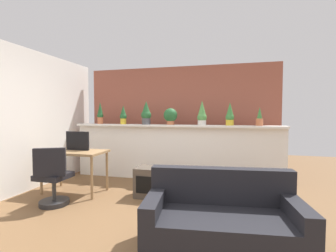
{
  "coord_description": "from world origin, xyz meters",
  "views": [
    {
      "loc": [
        1.17,
        -2.9,
        1.41
      ],
      "look_at": [
        0.05,
        1.4,
        1.18
      ],
      "focal_mm": 25.62,
      "sensor_mm": 36.0,
      "label": 1
    }
  ],
  "objects_px": {
    "potted_plant_1": "(123,115)",
    "office_chair": "(53,181)",
    "potted_plant_4": "(202,114)",
    "side_cube_shelf": "(148,182)",
    "potted_plant_5": "(230,115)",
    "tv_monitor": "(78,141)",
    "potted_plant_3": "(170,116)",
    "potted_plant_2": "(146,113)",
    "desk": "(75,155)",
    "couch": "(222,223)",
    "potted_plant_6": "(260,118)",
    "potted_plant_0": "(100,114)"
  },
  "relations": [
    {
      "from": "potted_plant_1",
      "to": "office_chair",
      "type": "height_order",
      "value": "potted_plant_1"
    },
    {
      "from": "potted_plant_1",
      "to": "potted_plant_4",
      "type": "height_order",
      "value": "potted_plant_4"
    },
    {
      "from": "potted_plant_1",
      "to": "side_cube_shelf",
      "type": "distance_m",
      "value": 1.79
    },
    {
      "from": "potted_plant_5",
      "to": "side_cube_shelf",
      "type": "height_order",
      "value": "potted_plant_5"
    },
    {
      "from": "tv_monitor",
      "to": "side_cube_shelf",
      "type": "relative_size",
      "value": 0.91
    },
    {
      "from": "office_chair",
      "to": "potted_plant_3",
      "type": "bearing_deg",
      "value": 53.48
    },
    {
      "from": "tv_monitor",
      "to": "potted_plant_3",
      "type": "bearing_deg",
      "value": 37.69
    },
    {
      "from": "potted_plant_2",
      "to": "desk",
      "type": "bearing_deg",
      "value": -128.74
    },
    {
      "from": "desk",
      "to": "potted_plant_5",
      "type": "bearing_deg",
      "value": 23.77
    },
    {
      "from": "office_chair",
      "to": "couch",
      "type": "height_order",
      "value": "office_chair"
    },
    {
      "from": "tv_monitor",
      "to": "office_chair",
      "type": "relative_size",
      "value": 0.5
    },
    {
      "from": "potted_plant_6",
      "to": "tv_monitor",
      "type": "height_order",
      "value": "potted_plant_6"
    },
    {
      "from": "potted_plant_0",
      "to": "tv_monitor",
      "type": "xyz_separation_m",
      "value": [
        0.19,
        -1.12,
        -0.5
      ]
    },
    {
      "from": "side_cube_shelf",
      "to": "tv_monitor",
      "type": "bearing_deg",
      "value": -177.88
    },
    {
      "from": "office_chair",
      "to": "side_cube_shelf",
      "type": "distance_m",
      "value": 1.49
    },
    {
      "from": "tv_monitor",
      "to": "potted_plant_4",
      "type": "bearing_deg",
      "value": 27.3
    },
    {
      "from": "potted_plant_0",
      "to": "potted_plant_6",
      "type": "relative_size",
      "value": 1.38
    },
    {
      "from": "office_chair",
      "to": "side_cube_shelf",
      "type": "height_order",
      "value": "office_chair"
    },
    {
      "from": "potted_plant_4",
      "to": "potted_plant_6",
      "type": "height_order",
      "value": "potted_plant_4"
    },
    {
      "from": "potted_plant_6",
      "to": "tv_monitor",
      "type": "bearing_deg",
      "value": -160.92
    },
    {
      "from": "potted_plant_6",
      "to": "desk",
      "type": "distance_m",
      "value": 3.51
    },
    {
      "from": "desk",
      "to": "side_cube_shelf",
      "type": "xyz_separation_m",
      "value": [
        1.34,
        0.13,
        -0.42
      ]
    },
    {
      "from": "potted_plant_3",
      "to": "office_chair",
      "type": "distance_m",
      "value": 2.52
    },
    {
      "from": "potted_plant_1",
      "to": "desk",
      "type": "bearing_deg",
      "value": -109.42
    },
    {
      "from": "desk",
      "to": "tv_monitor",
      "type": "height_order",
      "value": "tv_monitor"
    },
    {
      "from": "desk",
      "to": "potted_plant_1",
      "type": "bearing_deg",
      "value": 70.58
    },
    {
      "from": "potted_plant_5",
      "to": "desk",
      "type": "distance_m",
      "value": 3.02
    },
    {
      "from": "office_chair",
      "to": "potted_plant_0",
      "type": "bearing_deg",
      "value": 98.35
    },
    {
      "from": "potted_plant_2",
      "to": "side_cube_shelf",
      "type": "bearing_deg",
      "value": -68.7
    },
    {
      "from": "potted_plant_2",
      "to": "tv_monitor",
      "type": "height_order",
      "value": "potted_plant_2"
    },
    {
      "from": "potted_plant_0",
      "to": "potted_plant_5",
      "type": "distance_m",
      "value": 2.86
    },
    {
      "from": "potted_plant_3",
      "to": "couch",
      "type": "bearing_deg",
      "value": -64.46
    },
    {
      "from": "potted_plant_3",
      "to": "side_cube_shelf",
      "type": "height_order",
      "value": "potted_plant_3"
    },
    {
      "from": "potted_plant_3",
      "to": "tv_monitor",
      "type": "distance_m",
      "value": 1.9
    },
    {
      "from": "potted_plant_1",
      "to": "potted_plant_2",
      "type": "bearing_deg",
      "value": 1.18
    },
    {
      "from": "potted_plant_6",
      "to": "side_cube_shelf",
      "type": "bearing_deg",
      "value": -150.56
    },
    {
      "from": "potted_plant_6",
      "to": "potted_plant_3",
      "type": "bearing_deg",
      "value": 179.61
    },
    {
      "from": "desk",
      "to": "office_chair",
      "type": "bearing_deg",
      "value": -82.33
    },
    {
      "from": "potted_plant_0",
      "to": "side_cube_shelf",
      "type": "relative_size",
      "value": 0.99
    },
    {
      "from": "potted_plant_4",
      "to": "potted_plant_3",
      "type": "bearing_deg",
      "value": 177.37
    },
    {
      "from": "potted_plant_1",
      "to": "potted_plant_6",
      "type": "distance_m",
      "value": 2.82
    },
    {
      "from": "potted_plant_1",
      "to": "potted_plant_2",
      "type": "height_order",
      "value": "potted_plant_2"
    },
    {
      "from": "potted_plant_4",
      "to": "tv_monitor",
      "type": "relative_size",
      "value": 1.09
    },
    {
      "from": "potted_plant_5",
      "to": "potted_plant_6",
      "type": "height_order",
      "value": "potted_plant_5"
    },
    {
      "from": "potted_plant_3",
      "to": "potted_plant_6",
      "type": "xyz_separation_m",
      "value": [
        1.76,
        -0.01,
        -0.04
      ]
    },
    {
      "from": "potted_plant_1",
      "to": "potted_plant_2",
      "type": "relative_size",
      "value": 0.83
    },
    {
      "from": "potted_plant_0",
      "to": "potted_plant_6",
      "type": "height_order",
      "value": "potted_plant_0"
    },
    {
      "from": "potted_plant_1",
      "to": "potted_plant_5",
      "type": "bearing_deg",
      "value": 0.54
    },
    {
      "from": "tv_monitor",
      "to": "potted_plant_5",
      "type": "bearing_deg",
      "value": 22.39
    },
    {
      "from": "potted_plant_2",
      "to": "potted_plant_6",
      "type": "height_order",
      "value": "potted_plant_2"
    }
  ]
}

